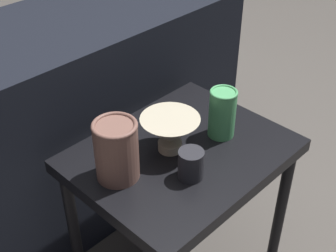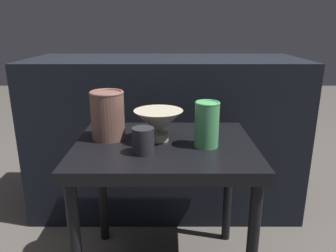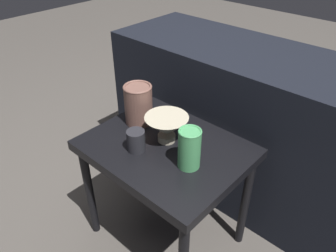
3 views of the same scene
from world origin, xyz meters
TOP-DOWN VIEW (x-y plane):
  - table at (0.00, 0.00)m, footprint 0.61×0.48m
  - couch_backdrop at (0.00, 0.54)m, footprint 1.29×0.50m
  - bowl at (-0.02, 0.03)m, footprint 0.17×0.17m
  - vase_textured_left at (-0.20, 0.05)m, footprint 0.12×0.12m
  - vase_colorful_right at (0.14, -0.03)m, footprint 0.08×0.08m
  - cup at (-0.06, -0.09)m, footprint 0.07×0.07m

SIDE VIEW (x-z plane):
  - couch_backdrop at x=0.00m, z-range 0.00..0.76m
  - table at x=0.00m, z-range 0.20..0.72m
  - cup at x=-0.06m, z-range 0.53..0.61m
  - bowl at x=-0.02m, z-range 0.54..0.65m
  - vase_colorful_right at x=0.14m, z-range 0.53..0.68m
  - vase_textured_left at x=-0.20m, z-range 0.53..0.70m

